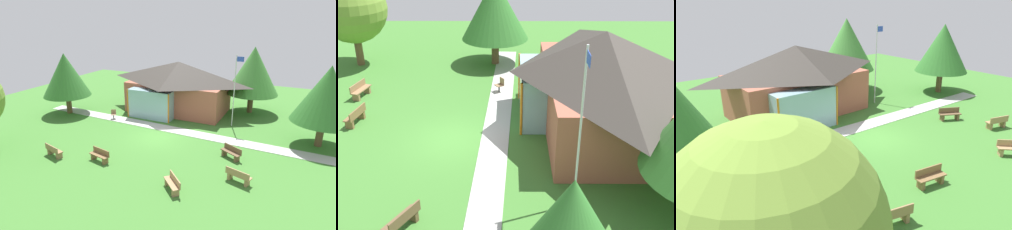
{
  "view_description": "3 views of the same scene",
  "coord_description": "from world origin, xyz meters",
  "views": [
    {
      "loc": [
        9.71,
        -18.56,
        9.16
      ],
      "look_at": [
        0.19,
        1.59,
        1.36
      ],
      "focal_mm": 30.95,
      "sensor_mm": 36.0,
      "label": 1
    },
    {
      "loc": [
        17.04,
        2.52,
        9.96
      ],
      "look_at": [
        -0.43,
        2.41,
        1.09
      ],
      "focal_mm": 44.99,
      "sensor_mm": 36.0,
      "label": 2
    },
    {
      "loc": [
        -12.01,
        -11.94,
        7.82
      ],
      "look_at": [
        -0.5,
        2.38,
        0.91
      ],
      "focal_mm": 32.91,
      "sensor_mm": 36.0,
      "label": 3
    }
  ],
  "objects": [
    {
      "name": "ground_plane",
      "position": [
        0.0,
        0.0,
        0.0
      ],
      "size": [
        44.0,
        44.0,
        0.0
      ],
      "primitive_type": "plane",
      "color": "#3D752D"
    },
    {
      "name": "pavilion",
      "position": [
        -1.26,
        6.74,
        2.53
      ],
      "size": [
        10.25,
        6.92,
        4.86
      ],
      "color": "#A35642",
      "rests_on": "ground_plane"
    },
    {
      "name": "footpath",
      "position": [
        0.0,
        1.89,
        0.01
      ],
      "size": [
        25.84,
        2.37,
        0.03
      ],
      "primitive_type": "cube",
      "rotation": [
        0.0,
        0.0,
        -0.04
      ],
      "color": "#ADADA8",
      "rests_on": "ground_plane"
    },
    {
      "name": "flagpole",
      "position": [
        4.74,
        4.93,
        3.34
      ],
      "size": [
        0.64,
        0.08,
        6.1
      ],
      "color": "silver",
      "rests_on": "ground_plane"
    },
    {
      "name": "bench_mid_right",
      "position": [
        6.1,
        -1.03,
        0.4
      ],
      "size": [
        1.52,
        1.12,
        0.84
      ],
      "rotation": [
        0.0,
        0.0,
        2.63
      ],
      "color": "brown",
      "rests_on": "ground_plane"
    },
    {
      "name": "bench_front_center",
      "position": [
        -1.59,
        -5.11,
        0.4
      ],
      "size": [
        1.56,
        0.72,
        0.84
      ],
      "rotation": [
        0.0,
        0.0,
        2.95
      ],
      "color": "brown",
      "rests_on": "ground_plane"
    },
    {
      "name": "bench_front_left",
      "position": [
        -4.83,
        -5.9,
        0.4
      ],
      "size": [
        1.56,
        0.8,
        0.84
      ],
      "rotation": [
        0.0,
        0.0,
        6.03
      ],
      "color": "olive",
      "rests_on": "ground_plane"
    },
    {
      "name": "patio_chair_west",
      "position": [
        -5.56,
        2.03,
        0.42
      ],
      "size": [
        0.61,
        0.61,
        0.86
      ],
      "rotation": [
        0.0,
        0.0,
        3.71
      ],
      "color": "#8C6B4C",
      "rests_on": "ground_plane"
    },
    {
      "name": "tree_lawn_corner",
      "position": [
        -10.18,
        -7.59,
        3.78
      ],
      "size": [
        4.43,
        4.43,
        6.01
      ],
      "color": "brown",
      "rests_on": "ground_plane"
    },
    {
      "name": "tree_west_hedge",
      "position": [
        -10.46,
        1.61,
        3.75
      ],
      "size": [
        4.43,
        4.43,
        5.77
      ],
      "color": "brown",
      "rests_on": "ground_plane"
    }
  ]
}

